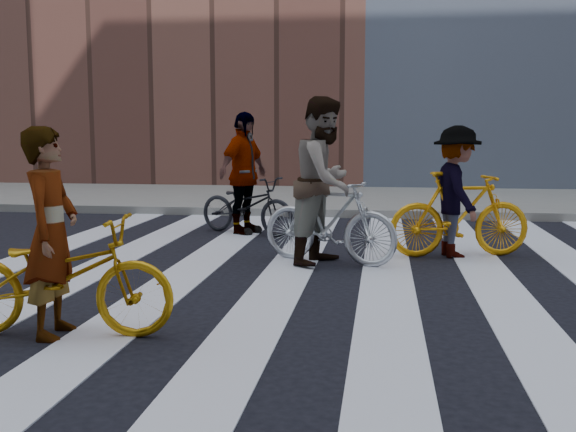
% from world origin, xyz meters
% --- Properties ---
extents(ground, '(100.00, 100.00, 0.00)m').
position_xyz_m(ground, '(0.00, 0.00, 0.00)').
color(ground, black).
rests_on(ground, ground).
extents(sidewalk_far, '(100.00, 5.00, 0.15)m').
position_xyz_m(sidewalk_far, '(0.00, 7.50, 0.07)').
color(sidewalk_far, gray).
rests_on(sidewalk_far, ground).
extents(zebra_crosswalk, '(8.25, 10.00, 0.01)m').
position_xyz_m(zebra_crosswalk, '(0.00, 0.00, 0.01)').
color(zebra_crosswalk, white).
rests_on(zebra_crosswalk, ground).
extents(bike_yellow_left, '(1.83, 0.77, 0.94)m').
position_xyz_m(bike_yellow_left, '(-1.97, -2.30, 0.47)').
color(bike_yellow_left, '#C4880A').
rests_on(bike_yellow_left, ground).
extents(bike_silver_mid, '(1.78, 1.07, 1.03)m').
position_xyz_m(bike_silver_mid, '(-0.14, 0.83, 0.52)').
color(bike_silver_mid, silver).
rests_on(bike_silver_mid, ground).
extents(bike_yellow_right, '(1.86, 0.91, 1.07)m').
position_xyz_m(bike_yellow_right, '(1.45, 1.48, 0.54)').
color(bike_yellow_right, '#FBA30D').
rests_on(bike_yellow_right, ground).
extents(bike_dark_rear, '(1.77, 1.22, 0.88)m').
position_xyz_m(bike_dark_rear, '(-1.56, 2.94, 0.44)').
color(bike_dark_rear, black).
rests_on(bike_dark_rear, ground).
extents(rider_left, '(0.44, 0.62, 1.62)m').
position_xyz_m(rider_left, '(-2.02, -2.30, 0.81)').
color(rider_left, slate).
rests_on(rider_left, ground).
extents(rider_mid, '(1.04, 1.16, 1.97)m').
position_xyz_m(rider_mid, '(-0.19, 0.83, 0.99)').
color(rider_mid, slate).
rests_on(rider_mid, ground).
extents(rider_right, '(0.84, 1.17, 1.64)m').
position_xyz_m(rider_right, '(1.40, 1.48, 0.82)').
color(rider_right, slate).
rests_on(rider_right, ground).
extents(rider_rear, '(0.86, 1.18, 1.86)m').
position_xyz_m(rider_rear, '(-1.61, 2.94, 0.93)').
color(rider_rear, slate).
rests_on(rider_rear, ground).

